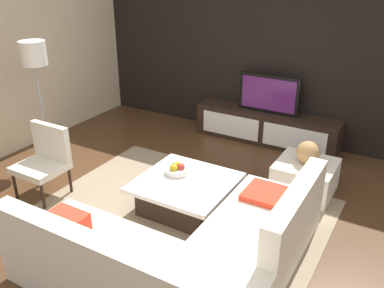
# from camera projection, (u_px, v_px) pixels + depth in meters

# --- Properties ---
(ground_plane) EXTENTS (14.00, 14.00, 0.00)m
(ground_plane) POSITION_uv_depth(u_px,v_px,m) (189.00, 215.00, 4.75)
(ground_plane) COLOR #4C301C
(feature_wall_back) EXTENTS (6.40, 0.12, 2.80)m
(feature_wall_back) POSITION_uv_depth(u_px,v_px,m) (279.00, 51.00, 6.29)
(feature_wall_back) COLOR black
(feature_wall_back) RESTS_ON ground
(area_rug) EXTENTS (3.19, 2.41, 0.01)m
(area_rug) POSITION_uv_depth(u_px,v_px,m) (181.00, 213.00, 4.79)
(area_rug) COLOR gray
(area_rug) RESTS_ON ground
(media_console) EXTENTS (2.26, 0.46, 0.50)m
(media_console) POSITION_uv_depth(u_px,v_px,m) (266.00, 127.00, 6.53)
(media_console) COLOR black
(media_console) RESTS_ON ground
(television) EXTENTS (0.95, 0.06, 0.59)m
(television) POSITION_uv_depth(u_px,v_px,m) (269.00, 94.00, 6.30)
(television) COLOR black
(television) RESTS_ON media_console
(sectional_couch) EXTENTS (2.27, 2.28, 0.80)m
(sectional_couch) POSITION_uv_depth(u_px,v_px,m) (185.00, 254.00, 3.71)
(sectional_couch) COLOR silver
(sectional_couch) RESTS_ON ground
(coffee_table) EXTENTS (1.06, 1.03, 0.38)m
(coffee_table) POSITION_uv_depth(u_px,v_px,m) (186.00, 194.00, 4.79)
(coffee_table) COLOR black
(coffee_table) RESTS_ON ground
(accent_chair_near) EXTENTS (0.56, 0.51, 0.87)m
(accent_chair_near) POSITION_uv_depth(u_px,v_px,m) (45.00, 157.00, 5.03)
(accent_chair_near) COLOR black
(accent_chair_near) RESTS_ON ground
(floor_lamp) EXTENTS (0.34, 0.34, 1.70)m
(floor_lamp) POSITION_uv_depth(u_px,v_px,m) (34.00, 60.00, 5.50)
(floor_lamp) COLOR #A5A5AA
(floor_lamp) RESTS_ON ground
(ottoman) EXTENTS (0.70, 0.70, 0.40)m
(ottoman) POSITION_uv_depth(u_px,v_px,m) (305.00, 177.00, 5.15)
(ottoman) COLOR silver
(ottoman) RESTS_ON ground
(fruit_bowl) EXTENTS (0.28, 0.28, 0.14)m
(fruit_bowl) POSITION_uv_depth(u_px,v_px,m) (177.00, 169.00, 4.85)
(fruit_bowl) COLOR silver
(fruit_bowl) RESTS_ON coffee_table
(decorative_ball) EXTENTS (0.28, 0.28, 0.28)m
(decorative_ball) POSITION_uv_depth(u_px,v_px,m) (308.00, 152.00, 5.01)
(decorative_ball) COLOR #AD8451
(decorative_ball) RESTS_ON ottoman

